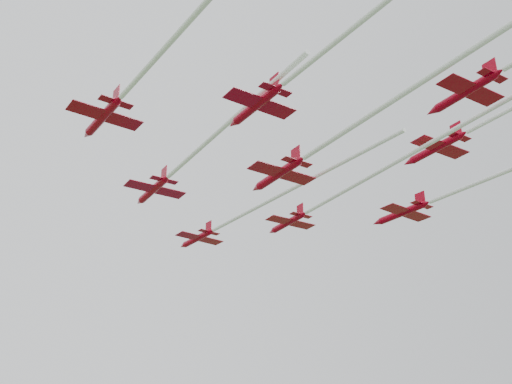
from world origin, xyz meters
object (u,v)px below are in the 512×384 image
object	(u,v)px
jet_lead	(239,216)
jet_row4_left	(349,31)
jet_row2_left	(180,166)
jet_row3_right	(454,192)
jet_row3_mid	(339,135)
jet_row3_left	(167,46)
jet_row2_right	(346,190)

from	to	relation	value
jet_lead	jet_row4_left	distance (m)	50.70
jet_row2_left	jet_row3_right	xyz separation A→B (m)	(41.03, -6.51, -1.19)
jet_row3_mid	jet_row3_right	bearing A→B (deg)	10.64
jet_row2_left	jet_row4_left	xyz separation A→B (m)	(9.18, -36.58, -1.37)
jet_row3_left	jet_row3_mid	world-z (taller)	jet_row3_mid
jet_lead	jet_row4_left	size ratio (longest dim) A/B	0.87
jet_row3_mid	jet_row2_right	bearing A→B (deg)	46.45
jet_row2_right	jet_row3_left	size ratio (longest dim) A/B	0.97
jet_lead	jet_row2_right	size ratio (longest dim) A/B	0.90
jet_row3_right	jet_row2_left	bearing A→B (deg)	151.96
jet_row3_right	jet_row4_left	world-z (taller)	jet_row3_right
jet_lead	jet_row3_right	xyz separation A→B (m)	(27.95, -20.48, -0.46)
jet_row4_left	jet_row3_left	bearing A→B (deg)	141.96
jet_row3_right	jet_row4_left	xyz separation A→B (m)	(-31.85, -30.07, -0.18)
jet_row2_right	jet_row3_right	world-z (taller)	jet_row3_right
jet_row2_right	jet_row3_right	xyz separation A→B (m)	(16.56, -3.00, 0.65)
jet_row4_left	jet_row2_left	bearing A→B (deg)	88.30
jet_row2_right	jet_row3_mid	distance (m)	16.87
jet_row3_left	jet_row3_mid	xyz separation A→B (m)	(23.88, 11.44, 0.27)
jet_lead	jet_row2_left	distance (m)	19.15
jet_row3_left	jet_row4_left	world-z (taller)	jet_row4_left
jet_lead	jet_row3_left	bearing A→B (deg)	-133.94
jet_row3_left	jet_row3_right	distance (m)	53.81
jet_row3_mid	jet_row3_right	size ratio (longest dim) A/B	1.20
jet_row4_left	jet_lead	bearing A→B (deg)	69.80
jet_lead	jet_row2_left	size ratio (longest dim) A/B	1.14
jet_row2_right	jet_row3_left	world-z (taller)	jet_row2_right
jet_lead	jet_row4_left	bearing A→B (deg)	-113.17
jet_row2_right	jet_row3_mid	size ratio (longest dim) A/B	1.04
jet_row3_mid	jet_lead	bearing A→B (deg)	80.88
jet_row2_left	jet_row3_left	bearing A→B (deg)	-117.62
jet_row2_left	jet_row3_right	world-z (taller)	jet_row2_left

